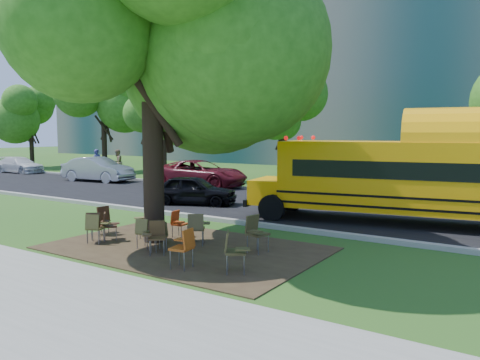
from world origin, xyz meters
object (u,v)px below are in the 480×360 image
Objects in this scene: chair_5 at (156,234)px; bg_car_white at (20,165)px; chair_1 at (108,223)px; chair_12 at (255,230)px; chair_7 at (233,248)px; school_bus at (435,178)px; chair_9 at (150,220)px; main_tree at (150,18)px; chair_8 at (102,217)px; chair_10 at (178,221)px; pedestrian_b at (117,162)px; pedestrian_a at (97,162)px; bg_car_silver at (98,170)px; black_car at (193,190)px; bg_car_red at (200,174)px; chair_11 at (197,226)px; chair_4 at (145,230)px; chair_6 at (184,244)px; chair_0 at (96,224)px; chair_3 at (159,233)px; chair_2 at (95,226)px.

bg_car_white reaches higher than chair_5.
chair_12 is (4.15, 1.08, 0.10)m from chair_1.
chair_7 reaches higher than chair_1.
bg_car_white is at bearing 162.51° from school_bus.
chair_7 is 3.98m from chair_9.
main_tree is 10.36× the size of chair_7.
main_tree is 6.58m from chair_7.
chair_8 is at bearing -165.18° from chair_1.
chair_1 is at bearing -112.93° from chair_8.
school_bus is at bearing -101.90° from bg_car_white.
chair_12 is at bearing -126.80° from school_bus.
main_tree is at bearing -117.95° from bg_car_white.
main_tree reaches higher than chair_8.
chair_10 is (-5.81, -5.65, -1.09)m from school_bus.
chair_7 is at bearing 133.24° from chair_5.
chair_7 is 3.80m from chair_10.
chair_7 is 0.51× the size of pedestrian_b.
chair_10 is at bearing -109.14° from pedestrian_a.
bg_car_silver is 4.44m from pedestrian_a.
chair_10 is 6.17m from black_car.
chair_1 is at bearing -161.53° from bg_car_red.
pedestrian_b reaches higher than chair_11.
pedestrian_b is (-15.50, 14.41, 0.41)m from chair_1.
chair_10 is 0.19× the size of bg_car_white.
pedestrian_b reaches higher than chair_5.
chair_4 is at bearing -156.05° from bg_car_red.
bg_car_red is at bearing -149.75° from chair_10.
chair_7 is at bearing -19.87° from main_tree.
bg_car_red is (-10.04, 10.60, 0.16)m from chair_12.
chair_5 is at bearing -154.55° from bg_car_red.
chair_12 is at bearing 176.37° from chair_5.
main_tree is 10.52× the size of chair_6.
bg_car_red is (-9.43, 12.63, 0.18)m from chair_6.
pedestrian_a is (-18.66, 12.34, 0.37)m from chair_11.
black_car is at bearing 74.28° from chair_0.
chair_3 is 22.73m from pedestrian_b.
chair_8 reaches higher than chair_2.
chair_0 is at bearing 28.90° from pedestrian_b.
pedestrian_a is at bearing -176.40° from chair_1.
pedestrian_b is (-16.41, 13.72, 0.32)m from chair_9.
chair_1 is at bearing -64.31° from chair_12.
chair_9 is at bearing -144.38° from school_bus.
chair_2 is (0.03, -0.48, 0.02)m from chair_1.
chair_0 is 1.46m from chair_9.
school_bus is at bearing -118.05° from bg_car_red.
chair_2 is 0.91× the size of chair_6.
chair_0 is at bearing -115.24° from pedestrian_a.
main_tree is 12.19× the size of chair_10.
chair_0 is 16.60m from bg_car_silver.
chair_9 is 1.19× the size of chair_10.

